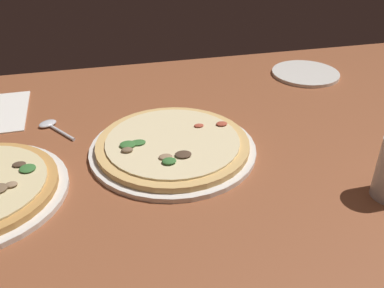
# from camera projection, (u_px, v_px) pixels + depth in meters

# --- Properties ---
(dining_table) EXTENTS (1.50, 1.10, 0.04)m
(dining_table) POSITION_uv_depth(u_px,v_px,m) (212.00, 172.00, 0.82)
(dining_table) COLOR brown
(dining_table) RESTS_ON ground
(pizza_main) EXTENTS (0.33, 0.33, 0.03)m
(pizza_main) POSITION_uv_depth(u_px,v_px,m) (173.00, 146.00, 0.84)
(pizza_main) COLOR silver
(pizza_main) RESTS_ON dining_table
(side_plate) EXTENTS (0.18, 0.18, 0.01)m
(side_plate) POSITION_uv_depth(u_px,v_px,m) (305.00, 73.00, 1.18)
(side_plate) COLOR silver
(side_plate) RESTS_ON dining_table
(spoon) EXTENTS (0.08, 0.11, 0.01)m
(spoon) POSITION_uv_depth(u_px,v_px,m) (51.00, 126.00, 0.93)
(spoon) COLOR silver
(spoon) RESTS_ON dining_table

